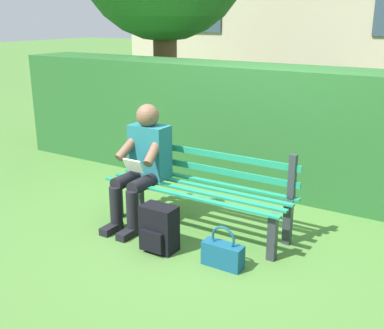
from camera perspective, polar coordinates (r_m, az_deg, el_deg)
name	(u,v)px	position (r m, az deg, el deg)	size (l,w,h in m)	color
ground	(198,229)	(4.59, 0.67, -7.77)	(60.00, 60.00, 0.00)	#477533
park_bench	(201,187)	(4.48, 1.11, -2.75)	(1.82, 0.51, 0.82)	#2D3338
person_seated	(143,162)	(4.59, -5.93, 0.29)	(0.44, 0.73, 1.16)	#1E6672
hedge_backdrop	(243,122)	(5.73, 6.12, 5.11)	(6.42, 0.83, 1.54)	#265B28
backpack	(159,229)	(4.14, -3.98, -7.69)	(0.31, 0.26, 0.41)	black
handbag	(223,254)	(3.92, 3.71, -10.61)	(0.34, 0.13, 0.35)	navy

